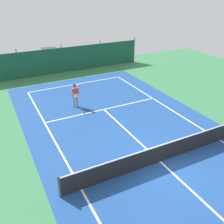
{
  "coord_description": "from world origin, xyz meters",
  "views": [
    {
      "loc": [
        -6.57,
        -7.64,
        7.77
      ],
      "look_at": [
        -0.47,
        4.25,
        0.9
      ],
      "focal_mm": 40.13,
      "sensor_mm": 36.0,
      "label": 1
    }
  ],
  "objects_px": {
    "tennis_net": "(161,153)",
    "tennis_ball_near_player": "(139,94)",
    "tennis_player": "(75,94)",
    "parked_car": "(50,57)"
  },
  "relations": [
    {
      "from": "tennis_ball_near_player",
      "to": "parked_car",
      "type": "bearing_deg",
      "value": 109.32
    },
    {
      "from": "tennis_ball_near_player",
      "to": "parked_car",
      "type": "height_order",
      "value": "parked_car"
    },
    {
      "from": "tennis_ball_near_player",
      "to": "tennis_net",
      "type": "bearing_deg",
      "value": -115.31
    },
    {
      "from": "tennis_player",
      "to": "tennis_ball_near_player",
      "type": "relative_size",
      "value": 24.85
    },
    {
      "from": "tennis_net",
      "to": "tennis_ball_near_player",
      "type": "distance_m",
      "value": 8.31
    },
    {
      "from": "tennis_net",
      "to": "parked_car",
      "type": "distance_m",
      "value": 18.83
    },
    {
      "from": "tennis_net",
      "to": "tennis_player",
      "type": "relative_size",
      "value": 6.17
    },
    {
      "from": "tennis_net",
      "to": "tennis_player",
      "type": "xyz_separation_m",
      "value": [
        -1.57,
        7.72,
        0.45
      ]
    },
    {
      "from": "tennis_player",
      "to": "tennis_ball_near_player",
      "type": "xyz_separation_m",
      "value": [
        5.11,
        -0.23,
        -0.93
      ]
    },
    {
      "from": "tennis_net",
      "to": "tennis_ball_near_player",
      "type": "xyz_separation_m",
      "value": [
        3.54,
        7.5,
        -0.48
      ]
    }
  ]
}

